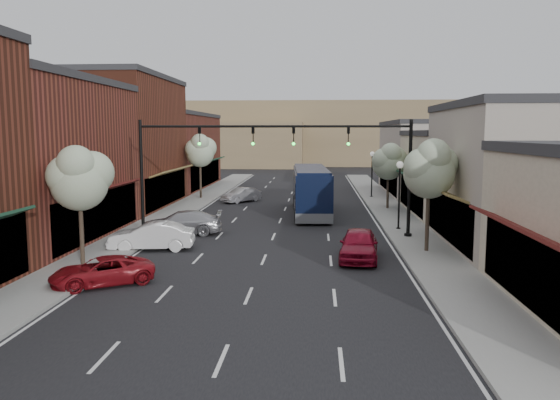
% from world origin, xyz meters
% --- Properties ---
extents(ground, '(160.00, 160.00, 0.00)m').
position_xyz_m(ground, '(0.00, 0.00, 0.00)').
color(ground, black).
rests_on(ground, ground).
extents(sidewalk_left, '(2.80, 73.00, 0.15)m').
position_xyz_m(sidewalk_left, '(-8.40, 18.50, 0.07)').
color(sidewalk_left, gray).
rests_on(sidewalk_left, ground).
extents(sidewalk_right, '(2.80, 73.00, 0.15)m').
position_xyz_m(sidewalk_right, '(8.40, 18.50, 0.07)').
color(sidewalk_right, gray).
rests_on(sidewalk_right, ground).
extents(curb_left, '(0.25, 73.00, 0.17)m').
position_xyz_m(curb_left, '(-7.00, 18.50, 0.07)').
color(curb_left, gray).
rests_on(curb_left, ground).
extents(curb_right, '(0.25, 73.00, 0.17)m').
position_xyz_m(curb_right, '(7.00, 18.50, 0.07)').
color(curb_right, gray).
rests_on(curb_right, ground).
extents(bldg_left_midnear, '(10.14, 14.10, 9.40)m').
position_xyz_m(bldg_left_midnear, '(-14.23, 6.00, 4.66)').
color(bldg_left_midnear, maroon).
rests_on(bldg_left_midnear, ground).
extents(bldg_left_midfar, '(10.14, 14.10, 10.90)m').
position_xyz_m(bldg_left_midfar, '(-14.24, 20.00, 5.40)').
color(bldg_left_midfar, '#612B1B').
rests_on(bldg_left_midfar, ground).
extents(bldg_left_far, '(10.14, 18.10, 8.40)m').
position_xyz_m(bldg_left_far, '(-14.22, 36.00, 4.16)').
color(bldg_left_far, maroon).
rests_on(bldg_left_far, ground).
extents(bldg_right_midnear, '(9.14, 12.10, 7.90)m').
position_xyz_m(bldg_right_midnear, '(13.72, 6.00, 3.91)').
color(bldg_right_midnear, '#A4988D').
rests_on(bldg_right_midnear, ground).
extents(bldg_right_midfar, '(9.14, 12.10, 6.40)m').
position_xyz_m(bldg_right_midfar, '(13.70, 18.00, 3.17)').
color(bldg_right_midfar, beige).
rests_on(bldg_right_midfar, ground).
extents(bldg_right_far, '(9.14, 16.10, 7.40)m').
position_xyz_m(bldg_right_far, '(13.71, 32.00, 3.66)').
color(bldg_right_far, '#A4988D').
rests_on(bldg_right_far, ground).
extents(hill_far, '(120.00, 30.00, 12.00)m').
position_xyz_m(hill_far, '(0.00, 90.00, 6.00)').
color(hill_far, '#7A6647').
rests_on(hill_far, ground).
extents(hill_near, '(50.00, 20.00, 8.00)m').
position_xyz_m(hill_near, '(-25.00, 78.00, 4.00)').
color(hill_near, '#7A6647').
rests_on(hill_near, ground).
extents(signal_mast_right, '(8.22, 0.46, 7.00)m').
position_xyz_m(signal_mast_right, '(5.62, 8.00, 4.62)').
color(signal_mast_right, black).
rests_on(signal_mast_right, ground).
extents(signal_mast_left, '(8.22, 0.46, 7.00)m').
position_xyz_m(signal_mast_left, '(-5.62, 8.00, 4.62)').
color(signal_mast_left, black).
rests_on(signal_mast_left, ground).
extents(tree_right_near, '(2.85, 2.65, 5.95)m').
position_xyz_m(tree_right_near, '(8.35, 3.94, 4.45)').
color(tree_right_near, '#47382B').
rests_on(tree_right_near, ground).
extents(tree_right_far, '(2.85, 2.65, 5.43)m').
position_xyz_m(tree_right_far, '(8.35, 19.94, 3.99)').
color(tree_right_far, '#47382B').
rests_on(tree_right_far, ground).
extents(tree_left_near, '(2.85, 2.65, 5.69)m').
position_xyz_m(tree_left_near, '(-8.25, -0.06, 4.22)').
color(tree_left_near, '#47382B').
rests_on(tree_left_near, ground).
extents(tree_left_far, '(2.85, 2.65, 6.13)m').
position_xyz_m(tree_left_far, '(-8.25, 25.94, 4.60)').
color(tree_left_far, '#47382B').
rests_on(tree_left_far, ground).
extents(lamp_post_near, '(0.44, 0.44, 4.44)m').
position_xyz_m(lamp_post_near, '(7.80, 10.50, 3.01)').
color(lamp_post_near, black).
rests_on(lamp_post_near, ground).
extents(lamp_post_far, '(0.44, 0.44, 4.44)m').
position_xyz_m(lamp_post_far, '(7.80, 28.00, 3.01)').
color(lamp_post_far, black).
rests_on(lamp_post_far, ground).
extents(coach_bus, '(3.18, 11.76, 3.56)m').
position_xyz_m(coach_bus, '(2.12, 17.49, 1.86)').
color(coach_bus, black).
rests_on(coach_bus, ground).
extents(red_hatchback, '(2.27, 4.67, 1.53)m').
position_xyz_m(red_hatchback, '(4.68, 2.33, 0.77)').
color(red_hatchback, maroon).
rests_on(red_hatchback, ground).
extents(parked_car_a, '(4.52, 3.81, 1.15)m').
position_xyz_m(parked_car_a, '(-6.20, -2.92, 0.58)').
color(parked_car_a, maroon).
rests_on(parked_car_a, ground).
extents(parked_car_b, '(4.64, 2.11, 1.48)m').
position_xyz_m(parked_car_b, '(-6.20, 3.87, 0.74)').
color(parked_car_b, silver).
rests_on(parked_car_b, ground).
extents(parked_car_c, '(5.21, 2.65, 1.45)m').
position_xyz_m(parked_car_c, '(-5.73, 8.37, 0.72)').
color(parked_car_c, '#A0A1A6').
rests_on(parked_car_c, ground).
extents(parked_car_e, '(3.49, 4.00, 1.31)m').
position_xyz_m(parked_car_e, '(-4.20, 24.05, 0.65)').
color(parked_car_e, '#A6A6AC').
rests_on(parked_car_e, ground).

